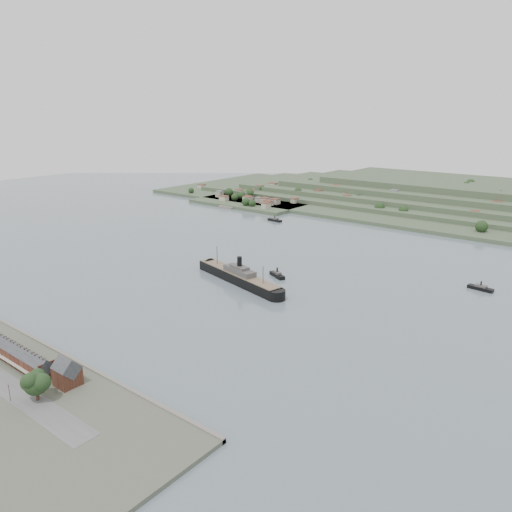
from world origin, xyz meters
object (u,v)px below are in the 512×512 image
Objects in this scene: steamship at (236,276)px; tugboat at (277,275)px; terrace_row at (18,354)px; gabled_building at (67,373)px; fig_tree at (35,383)px.

steamship is 5.76× the size of tugboat.
terrace_row reaches higher than tugboat.
gabled_building reaches higher than terrace_row.
gabled_building is 164.75m from steamship.
tugboat is (17.84, 27.13, -2.61)m from steamship.
fig_tree is (20.26, -203.27, 8.88)m from tugboat.
steamship is (0.71, 164.57, -2.38)m from terrace_row.
gabled_building is 188.75m from tugboat.
tugboat is at bearing 56.68° from steamship.
terrace_row is 37.74m from gabled_building.
fig_tree reaches higher than tugboat.
gabled_building is 0.14× the size of steamship.
gabled_building is 15.84m from fig_tree.
terrace_row is 3.95× the size of gabled_building.
tugboat is (-18.95, 187.68, -6.33)m from gabled_building.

